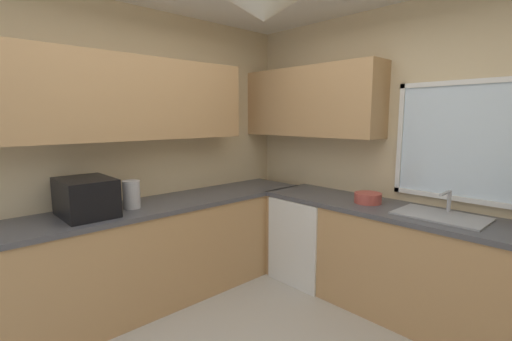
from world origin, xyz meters
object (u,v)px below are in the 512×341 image
dishwasher (310,238)px  sink_assembly (441,215)px  kettle (131,194)px  bowl (368,198)px  microwave (86,197)px

dishwasher → sink_assembly: sink_assembly is taller
dishwasher → kettle: size_ratio=3.64×
dishwasher → bowl: 0.80m
sink_assembly → kettle: bearing=-139.1°
microwave → kettle: bearing=86.7°
bowl → sink_assembly: bearing=0.6°
dishwasher → sink_assembly: 1.31m
sink_assembly → dishwasher: bearing=-178.3°
microwave → dishwasher: bearing=71.1°
microwave → sink_assembly: (1.88, 1.96, -0.13)m
dishwasher → sink_assembly: (1.22, 0.04, 0.48)m
dishwasher → sink_assembly: bearing=1.7°
sink_assembly → bowl: bearing=-179.4°
dishwasher → sink_assembly: size_ratio=1.34×
dishwasher → microwave: bearing=-108.9°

